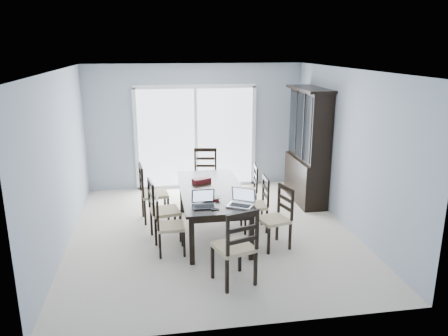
{
  "coord_description": "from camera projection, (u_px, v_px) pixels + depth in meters",
  "views": [
    {
      "loc": [
        -0.87,
        -6.51,
        2.95
      ],
      "look_at": [
        0.19,
        0.0,
        1.09
      ],
      "focal_mm": 35.0,
      "sensor_mm": 36.0,
      "label": 1
    }
  ],
  "objects": [
    {
      "name": "floor",
      "position": [
        212.0,
        233.0,
        7.12
      ],
      "size": [
        5.0,
        5.0,
        0.0
      ],
      "primitive_type": "plane",
      "color": "beige",
      "rests_on": "ground"
    },
    {
      "name": "ceiling",
      "position": [
        211.0,
        70.0,
        6.42
      ],
      "size": [
        5.0,
        5.0,
        0.0
      ],
      "primitive_type": "plane",
      "rotation": [
        3.14,
        0.0,
        0.0
      ],
      "color": "white",
      "rests_on": "back_wall"
    },
    {
      "name": "back_wall",
      "position": [
        196.0,
        127.0,
        9.14
      ],
      "size": [
        4.5,
        0.02,
        2.6
      ],
      "primitive_type": "cube",
      "color": "#96A4B4",
      "rests_on": "floor"
    },
    {
      "name": "wall_left",
      "position": [
        60.0,
        162.0,
        6.42
      ],
      "size": [
        0.02,
        5.0,
        2.6
      ],
      "primitive_type": "cube",
      "color": "#96A4B4",
      "rests_on": "floor"
    },
    {
      "name": "wall_right",
      "position": [
        348.0,
        150.0,
        7.12
      ],
      "size": [
        0.02,
        5.0,
        2.6
      ],
      "primitive_type": "cube",
      "color": "#96A4B4",
      "rests_on": "floor"
    },
    {
      "name": "balcony",
      "position": [
        193.0,
        175.0,
        10.46
      ],
      "size": [
        4.5,
        2.0,
        0.1
      ],
      "primitive_type": "cube",
      "color": "gray",
      "rests_on": "ground"
    },
    {
      "name": "railing",
      "position": [
        188.0,
        142.0,
        11.25
      ],
      "size": [
        4.5,
        0.06,
        1.1
      ],
      "primitive_type": "cube",
      "color": "#99999E",
      "rests_on": "balcony"
    },
    {
      "name": "dining_table",
      "position": [
        212.0,
        194.0,
        6.94
      ],
      "size": [
        1.0,
        2.2,
        0.75
      ],
      "color": "black",
      "rests_on": "floor"
    },
    {
      "name": "china_hutch",
      "position": [
        308.0,
        147.0,
        8.33
      ],
      "size": [
        0.5,
        1.38,
        2.2
      ],
      "color": "black",
      "rests_on": "floor"
    },
    {
      "name": "sliding_door",
      "position": [
        196.0,
        137.0,
        9.18
      ],
      "size": [
        2.52,
        0.05,
        2.18
      ],
      "color": "silver",
      "rests_on": "floor"
    },
    {
      "name": "chair_left_near",
      "position": [
        165.0,
        219.0,
        6.29
      ],
      "size": [
        0.4,
        0.39,
        1.02
      ],
      "rotation": [
        0.0,
        0.0,
        -1.56
      ],
      "color": "black",
      "rests_on": "floor"
    },
    {
      "name": "chair_left_mid",
      "position": [
        159.0,
        204.0,
        6.72
      ],
      "size": [
        0.5,
        0.49,
        1.13
      ],
      "rotation": [
        0.0,
        0.0,
        -1.4
      ],
      "color": "black",
      "rests_on": "floor"
    },
    {
      "name": "chair_left_far",
      "position": [
        148.0,
        187.0,
        7.47
      ],
      "size": [
        0.5,
        0.49,
        1.16
      ],
      "rotation": [
        0.0,
        0.0,
        -1.45
      ],
      "color": "black",
      "rests_on": "floor"
    },
    {
      "name": "chair_right_near",
      "position": [
        279.0,
        211.0,
        6.51
      ],
      "size": [
        0.51,
        0.5,
        1.08
      ],
      "rotation": [
        0.0,
        0.0,
        1.84
      ],
      "color": "black",
      "rests_on": "floor"
    },
    {
      "name": "chair_right_mid",
      "position": [
        259.0,
        198.0,
        7.11
      ],
      "size": [
        0.41,
        0.4,
        1.04
      ],
      "rotation": [
        0.0,
        0.0,
        1.55
      ],
      "color": "black",
      "rests_on": "floor"
    },
    {
      "name": "chair_right_far",
      "position": [
        250.0,
        184.0,
        7.8
      ],
      "size": [
        0.45,
        0.43,
        1.04
      ],
      "rotation": [
        0.0,
        0.0,
        1.46
      ],
      "color": "black",
      "rests_on": "floor"
    },
    {
      "name": "chair_end_near",
      "position": [
        238.0,
        240.0,
        5.39
      ],
      "size": [
        0.57,
        0.58,
        1.2
      ],
      "rotation": [
        0.0,
        0.0,
        0.31
      ],
      "color": "black",
      "rests_on": "floor"
    },
    {
      "name": "chair_end_far",
      "position": [
        205.0,
        169.0,
        8.48
      ],
      "size": [
        0.51,
        0.53,
        1.19
      ],
      "rotation": [
        0.0,
        0.0,
        2.98
      ],
      "color": "black",
      "rests_on": "floor"
    },
    {
      "name": "laptop_dark",
      "position": [
        204.0,
        203.0,
        6.14
      ],
      "size": [
        0.34,
        0.24,
        0.23
      ],
      "rotation": [
        0.0,
        0.0,
        0.03
      ],
      "color": "black",
      "rests_on": "dining_table"
    },
    {
      "name": "laptop_silver",
      "position": [
        240.0,
        202.0,
        6.17
      ],
      "size": [
        0.43,
        0.39,
        0.24
      ],
      "rotation": [
        0.0,
        0.0,
        -0.53
      ],
      "color": "#B7B6B9",
      "rests_on": "dining_table"
    },
    {
      "name": "book_stack",
      "position": [
        211.0,
        198.0,
        6.44
      ],
      "size": [
        0.27,
        0.23,
        0.04
      ],
      "rotation": [
        0.0,
        0.0,
        0.1
      ],
      "color": "maroon",
      "rests_on": "dining_table"
    },
    {
      "name": "cell_phone",
      "position": [
        215.0,
        209.0,
        6.05
      ],
      "size": [
        0.12,
        0.07,
        0.01
      ],
      "primitive_type": "cube",
      "rotation": [
        0.0,
        0.0,
        0.14
      ],
      "color": "black",
      "rests_on": "dining_table"
    },
    {
      "name": "game_box",
      "position": [
        201.0,
        180.0,
        7.24
      ],
      "size": [
        0.33,
        0.24,
        0.07
      ],
      "primitive_type": "cube",
      "rotation": [
        0.0,
        0.0,
        0.35
      ],
      "color": "#4A0E12",
      "rests_on": "dining_table"
    },
    {
      "name": "hot_tub",
      "position": [
        172.0,
        157.0,
        10.23
      ],
      "size": [
        1.76,
        1.6,
        0.86
      ],
      "rotation": [
        0.0,
        0.0,
        0.08
      ],
      "color": "brown",
      "rests_on": "balcony"
    }
  ]
}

